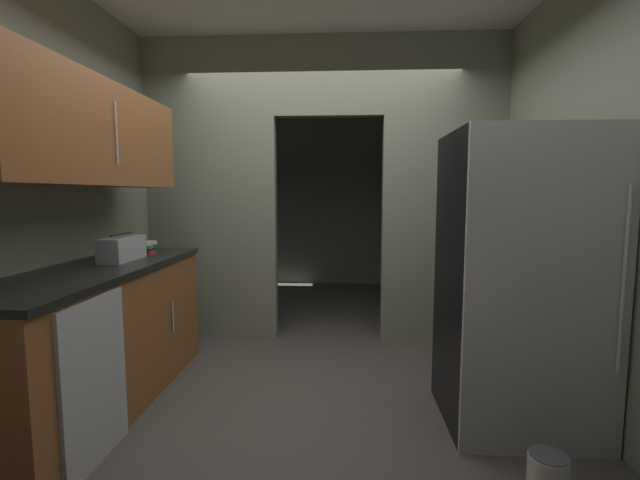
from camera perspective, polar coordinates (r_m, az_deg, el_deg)
The scene contains 10 objects.
ground at distance 3.21m, azimuth -0.93°, elevation -19.69°, with size 20.00×20.00×0.00m, color #47423D.
kitchen_partition at distance 4.16m, azimuth 0.11°, elevation 7.80°, with size 3.36×0.12×2.83m.
adjoining_room_shell at distance 5.97m, azimuth 1.25°, elevation 6.27°, with size 3.36×2.67×2.83m.
refrigerator at distance 2.87m, azimuth 24.51°, elevation -4.87°, with size 0.84×0.79×1.75m.
lower_cabinet_run at distance 3.22m, azimuth -26.89°, elevation -11.37°, with size 0.63×2.03×0.93m.
dishwasher at distance 2.62m, azimuth -27.28°, elevation -16.12°, with size 0.02×0.56×0.87m.
upper_cabinet_counterside at distance 3.10m, azimuth -28.06°, elevation 12.16°, with size 0.36×1.82×0.64m.
boombox at distance 3.34m, azimuth -24.44°, elevation -1.04°, with size 0.17×0.40×0.19m.
book_stack at distance 3.63m, azimuth -21.91°, elevation -0.91°, with size 0.15×0.16×0.10m.
paint_can at distance 2.54m, azimuth 27.57°, elevation -25.42°, with size 0.18×0.18×0.19m.
Camera 1 is at (0.22, -2.88, 1.39)m, focal length 24.51 mm.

